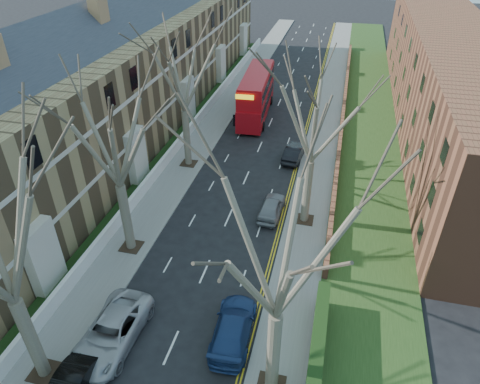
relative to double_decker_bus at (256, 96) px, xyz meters
The scene contains 15 objects.
pavement_left 4.85m from the double_decker_bus, 160.31° to the right, with size 3.00×102.00×0.12m, color slate.
pavement_right 8.43m from the double_decker_bus, 10.20° to the right, with size 3.00×102.00×0.12m, color slate.
terrace_left 15.33m from the double_decker_bus, 141.02° to the right, with size 9.70×78.00×13.60m.
flats_right 19.79m from the double_decker_bus, ahead, with size 13.97×54.00×10.00m.
front_wall_left 11.14m from the double_decker_bus, 120.98° to the right, with size 0.30×78.00×1.00m.
grass_verge_right 12.76m from the double_decker_bus, ahead, with size 6.00×102.00×0.06m.
tree_left_far 25.66m from the double_decker_bus, 98.65° to the right, with size 10.15×10.15×14.22m.
tree_left_dist 14.84m from the double_decker_bus, 106.63° to the right, with size 10.50×10.50×14.71m.
tree_right_mid 34.10m from the double_decker_bus, 76.67° to the right, with size 10.50×10.50×14.71m.
tree_right_far 21.12m from the double_decker_bus, 67.37° to the right, with size 10.15×10.15×14.22m.
double_decker_bus is the anchor object (origin of this frame).
car_left_far 31.88m from the double_decker_bus, 92.18° to the right, with size 2.67×5.79×1.61m, color #ACACB2.
car_right_near 30.39m from the double_decker_bus, 80.33° to the right, with size 2.09×5.14×1.49m, color navy.
car_right_mid 19.00m from the double_decker_bus, 74.34° to the right, with size 1.66×4.12×1.40m, color gray.
car_right_far 10.81m from the double_decker_bus, 58.25° to the right, with size 1.49×4.28×1.41m, color black.
Camera 1 is at (7.13, -4.29, 19.98)m, focal length 32.00 mm.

